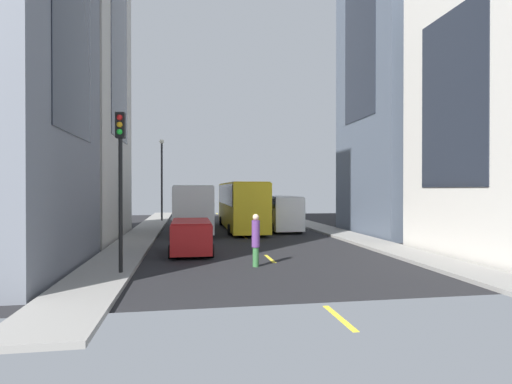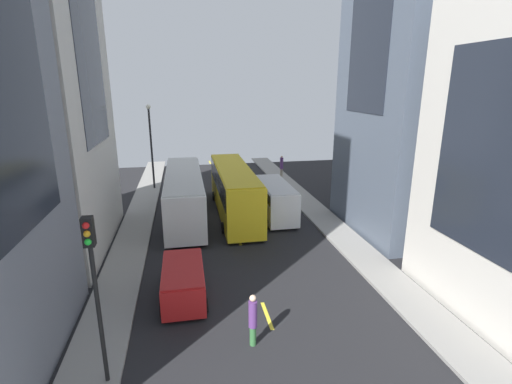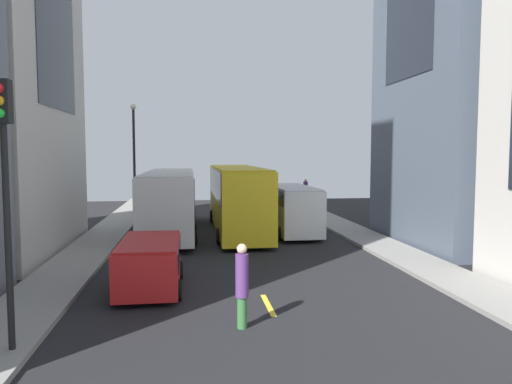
{
  "view_description": "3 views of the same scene",
  "coord_description": "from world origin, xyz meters",
  "px_view_note": "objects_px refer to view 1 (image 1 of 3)",
  "views": [
    {
      "loc": [
        -3.59,
        -30.28,
        3.11
      ],
      "look_at": [
        1.69,
        1.24,
        2.88
      ],
      "focal_mm": 28.46,
      "sensor_mm": 36.0,
      "label": 1
    },
    {
      "loc": [
        -3.09,
        -26.17,
        9.46
      ],
      "look_at": [
        1.9,
        -0.2,
        1.91
      ],
      "focal_mm": 26.28,
      "sensor_mm": 36.0,
      "label": 2
    },
    {
      "loc": [
        -2.17,
        -25.93,
        4.29
      ],
      "look_at": [
        1.7,
        2.43,
        2.06
      ],
      "focal_mm": 33.96,
      "sensor_mm": 36.0,
      "label": 3
    }
  ],
  "objects_px": {
    "city_bus_white": "(192,204)",
    "pedestrian_crossing_mid": "(256,238)",
    "pedestrian_crossing_near": "(289,206)",
    "traffic_light_near_corner": "(120,161)",
    "delivery_van_white": "(281,210)",
    "streetcar_yellow": "(241,202)",
    "car_red_0": "(191,234)"
  },
  "relations": [
    {
      "from": "streetcar_yellow",
      "to": "car_red_0",
      "type": "distance_m",
      "value": 12.03
    },
    {
      "from": "city_bus_white",
      "to": "traffic_light_near_corner",
      "type": "height_order",
      "value": "traffic_light_near_corner"
    },
    {
      "from": "city_bus_white",
      "to": "delivery_van_white",
      "type": "xyz_separation_m",
      "value": [
        6.55,
        -1.39,
        -0.49
      ]
    },
    {
      "from": "pedestrian_crossing_near",
      "to": "city_bus_white",
      "type": "bearing_deg",
      "value": -158.34
    },
    {
      "from": "streetcar_yellow",
      "to": "pedestrian_crossing_mid",
      "type": "height_order",
      "value": "streetcar_yellow"
    },
    {
      "from": "pedestrian_crossing_mid",
      "to": "traffic_light_near_corner",
      "type": "bearing_deg",
      "value": -79.93
    },
    {
      "from": "delivery_van_white",
      "to": "traffic_light_near_corner",
      "type": "distance_m",
      "value": 17.62
    },
    {
      "from": "pedestrian_crossing_near",
      "to": "traffic_light_near_corner",
      "type": "xyz_separation_m",
      "value": [
        -12.82,
        -26.59,
        2.78
      ]
    },
    {
      "from": "city_bus_white",
      "to": "delivery_van_white",
      "type": "bearing_deg",
      "value": -11.95
    },
    {
      "from": "streetcar_yellow",
      "to": "traffic_light_near_corner",
      "type": "xyz_separation_m",
      "value": [
        -6.37,
        -16.09,
        1.98
      ]
    },
    {
      "from": "car_red_0",
      "to": "traffic_light_near_corner",
      "type": "height_order",
      "value": "traffic_light_near_corner"
    },
    {
      "from": "delivery_van_white",
      "to": "pedestrian_crossing_near",
      "type": "xyz_separation_m",
      "value": [
        3.59,
        11.8,
        -0.19
      ]
    },
    {
      "from": "city_bus_white",
      "to": "car_red_0",
      "type": "distance_m",
      "value": 11.46
    },
    {
      "from": "city_bus_white",
      "to": "pedestrian_crossing_mid",
      "type": "bearing_deg",
      "value": -81.19
    },
    {
      "from": "city_bus_white",
      "to": "pedestrian_crossing_mid",
      "type": "xyz_separation_m",
      "value": [
        2.35,
        -15.16,
        -0.87
      ]
    },
    {
      "from": "streetcar_yellow",
      "to": "traffic_light_near_corner",
      "type": "distance_m",
      "value": 17.42
    },
    {
      "from": "streetcar_yellow",
      "to": "traffic_light_near_corner",
      "type": "height_order",
      "value": "traffic_light_near_corner"
    },
    {
      "from": "traffic_light_near_corner",
      "to": "delivery_van_white",
      "type": "bearing_deg",
      "value": 58.02
    },
    {
      "from": "delivery_van_white",
      "to": "pedestrian_crossing_near",
      "type": "distance_m",
      "value": 12.34
    },
    {
      "from": "pedestrian_crossing_near",
      "to": "pedestrian_crossing_mid",
      "type": "relative_size",
      "value": 1.05
    },
    {
      "from": "delivery_van_white",
      "to": "city_bus_white",
      "type": "bearing_deg",
      "value": 168.05
    },
    {
      "from": "city_bus_white",
      "to": "car_red_0",
      "type": "xyz_separation_m",
      "value": [
        -0.18,
        -11.41,
        -1.07
      ]
    },
    {
      "from": "city_bus_white",
      "to": "streetcar_yellow",
      "type": "height_order",
      "value": "streetcar_yellow"
    },
    {
      "from": "car_red_0",
      "to": "pedestrian_crossing_mid",
      "type": "bearing_deg",
      "value": -56.01
    },
    {
      "from": "delivery_van_white",
      "to": "car_red_0",
      "type": "bearing_deg",
      "value": -123.86
    },
    {
      "from": "streetcar_yellow",
      "to": "car_red_0",
      "type": "relative_size",
      "value": 3.02
    },
    {
      "from": "city_bus_white",
      "to": "pedestrian_crossing_near",
      "type": "relative_size",
      "value": 5.64
    },
    {
      "from": "city_bus_white",
      "to": "traffic_light_near_corner",
      "type": "bearing_deg",
      "value": -99.43
    },
    {
      "from": "car_red_0",
      "to": "city_bus_white",
      "type": "bearing_deg",
      "value": 89.1
    },
    {
      "from": "delivery_van_white",
      "to": "pedestrian_crossing_near",
      "type": "height_order",
      "value": "delivery_van_white"
    },
    {
      "from": "delivery_van_white",
      "to": "pedestrian_crossing_mid",
      "type": "bearing_deg",
      "value": -106.94
    },
    {
      "from": "car_red_0",
      "to": "pedestrian_crossing_near",
      "type": "xyz_separation_m",
      "value": [
        10.32,
        21.83,
        0.38
      ]
    }
  ]
}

